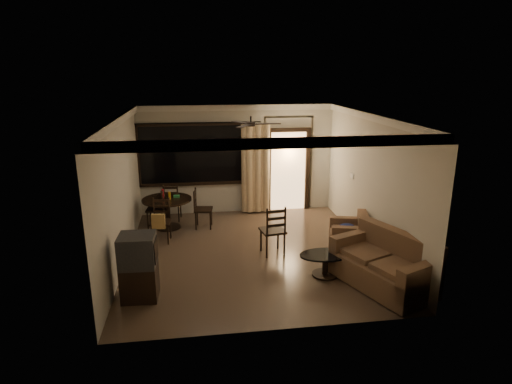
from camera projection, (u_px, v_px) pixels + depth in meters
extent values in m
plane|color=#7F6651|center=(251.00, 253.00, 8.84)|extent=(5.50, 5.50, 0.00)
plane|color=beige|center=(237.00, 160.00, 11.07)|extent=(5.00, 0.00, 5.00)
plane|color=beige|center=(277.00, 240.00, 5.83)|extent=(5.00, 0.00, 5.00)
plane|color=beige|center=(121.00, 192.00, 8.11)|extent=(0.00, 5.50, 5.50)
plane|color=beige|center=(371.00, 183.00, 8.79)|extent=(0.00, 5.50, 5.50)
plane|color=white|center=(251.00, 116.00, 8.06)|extent=(5.50, 5.50, 0.00)
cube|color=black|center=(194.00, 154.00, 10.84)|extent=(2.70, 0.04, 1.45)
cylinder|color=black|center=(197.00, 123.00, 10.55)|extent=(3.20, 0.03, 0.03)
cube|color=#FFC684|center=(288.00, 171.00, 11.31)|extent=(0.91, 0.03, 2.08)
cube|color=white|center=(352.00, 176.00, 9.82)|extent=(0.02, 0.18, 0.12)
cylinder|color=black|center=(251.00, 119.00, 8.08)|extent=(0.03, 0.03, 0.12)
cylinder|color=black|center=(251.00, 124.00, 8.11)|extent=(0.16, 0.16, 0.08)
cylinder|color=black|center=(167.00, 200.00, 10.04)|extent=(1.16, 1.16, 0.04)
cylinder|color=black|center=(168.00, 214.00, 10.14)|extent=(0.12, 0.12, 0.68)
cylinder|color=black|center=(168.00, 227.00, 10.23)|extent=(0.58, 0.58, 0.03)
cylinder|color=maroon|center=(163.00, 194.00, 10.05)|extent=(0.06, 0.06, 0.22)
cylinder|color=#C88815|center=(169.00, 196.00, 9.97)|extent=(0.06, 0.06, 0.18)
cube|color=#288746|center=(177.00, 196.00, 10.14)|extent=(0.14, 0.10, 0.05)
cube|color=black|center=(156.00, 209.00, 10.16)|extent=(0.47, 0.47, 0.04)
cube|color=black|center=(203.00, 210.00, 10.13)|extent=(0.47, 0.47, 0.04)
cube|color=black|center=(161.00, 222.00, 9.29)|extent=(0.47, 0.47, 0.04)
cube|color=#AB8949|center=(158.00, 221.00, 9.04)|extent=(0.29, 0.11, 0.32)
cube|color=black|center=(172.00, 202.00, 10.67)|extent=(0.47, 0.47, 0.04)
cube|color=black|center=(140.00, 282.00, 7.02)|extent=(0.59, 0.54, 0.58)
cube|color=black|center=(137.00, 250.00, 6.87)|extent=(0.59, 0.54, 0.52)
cube|color=black|center=(156.00, 250.00, 6.90)|extent=(0.03, 0.42, 0.35)
cube|color=#43251F|center=(382.00, 274.00, 7.39)|extent=(1.53, 1.98, 0.44)
cube|color=#43251F|center=(398.00, 250.00, 7.47)|extent=(0.88, 1.70, 0.71)
cube|color=#43251F|center=(420.00, 281.00, 6.69)|extent=(0.94, 0.54, 0.55)
cube|color=#43251F|center=(351.00, 247.00, 7.98)|extent=(0.94, 0.54, 0.55)
cube|color=#43251F|center=(381.00, 261.00, 7.30)|extent=(1.20, 1.67, 0.13)
cube|color=#43251F|center=(348.00, 240.00, 8.99)|extent=(0.92, 0.92, 0.35)
cube|color=#43251F|center=(363.00, 227.00, 8.88)|extent=(0.36, 0.77, 0.58)
cube|color=#43251F|center=(350.00, 237.00, 8.66)|extent=(0.77, 0.34, 0.44)
cube|color=#43251F|center=(347.00, 227.00, 9.22)|extent=(0.77, 0.34, 0.44)
cube|color=#43251F|center=(347.00, 231.00, 8.94)|extent=(0.66, 0.69, 0.11)
ellipsoid|color=navy|center=(347.00, 226.00, 8.91)|extent=(0.32, 0.27, 0.09)
ellipsoid|color=black|center=(326.00, 255.00, 7.76)|extent=(0.97, 0.58, 0.03)
cylinder|color=black|center=(325.00, 265.00, 7.81)|extent=(0.11, 0.11, 0.39)
cylinder|color=black|center=(325.00, 274.00, 7.87)|extent=(0.47, 0.47, 0.03)
cube|color=black|center=(273.00, 231.00, 8.68)|extent=(0.53, 0.53, 0.04)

